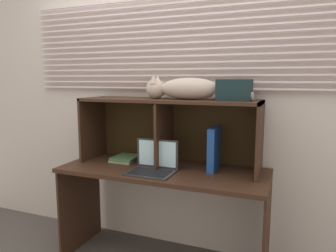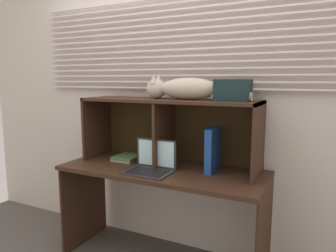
{
  "view_description": "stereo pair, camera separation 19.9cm",
  "coord_description": "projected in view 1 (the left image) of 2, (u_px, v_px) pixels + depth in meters",
  "views": [
    {
      "loc": [
        0.86,
        -1.86,
        1.4
      ],
      "look_at": [
        0.0,
        0.31,
        1.05
      ],
      "focal_mm": 33.54,
      "sensor_mm": 36.0,
      "label": 1
    },
    {
      "loc": [
        1.04,
        -1.78,
        1.4
      ],
      "look_at": [
        0.0,
        0.31,
        1.05
      ],
      "focal_mm": 33.54,
      "sensor_mm": 36.0,
      "label": 2
    }
  ],
  "objects": [
    {
      "name": "back_panel_with_blinds",
      "position": [
        179.0,
        97.0,
        2.55
      ],
      "size": [
        4.4,
        0.08,
        2.5
      ],
      "color": "beige",
      "rests_on": "ground"
    },
    {
      "name": "desk",
      "position": [
        163.0,
        187.0,
        2.33
      ],
      "size": [
        1.52,
        0.6,
        0.75
      ],
      "color": "#362015",
      "rests_on": "ground"
    },
    {
      "name": "hutch_shelf_unit",
      "position": [
        169.0,
        119.0,
        2.39
      ],
      "size": [
        1.36,
        0.37,
        0.51
      ],
      "color": "#362015",
      "rests_on": "desk"
    },
    {
      "name": "cat",
      "position": [
        184.0,
        89.0,
        2.27
      ],
      "size": [
        0.79,
        0.17,
        0.18
      ],
      "color": "#BAA795",
      "rests_on": "hutch_shelf_unit"
    },
    {
      "name": "laptop",
      "position": [
        153.0,
        166.0,
        2.22
      ],
      "size": [
        0.32,
        0.25,
        0.22
      ],
      "color": "#292929",
      "rests_on": "desk"
    },
    {
      "name": "binder_upright",
      "position": [
        214.0,
        149.0,
        2.25
      ],
      "size": [
        0.05,
        0.23,
        0.31
      ],
      "primitive_type": "cube",
      "color": "navy",
      "rests_on": "desk"
    },
    {
      "name": "book_stack",
      "position": [
        126.0,
        158.0,
        2.53
      ],
      "size": [
        0.19,
        0.22,
        0.04
      ],
      "color": "gray",
      "rests_on": "desk"
    },
    {
      "name": "storage_box",
      "position": [
        234.0,
        90.0,
        2.14
      ],
      "size": [
        0.23,
        0.17,
        0.15
      ],
      "primitive_type": "cube",
      "color": "black",
      "rests_on": "hutch_shelf_unit"
    }
  ]
}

